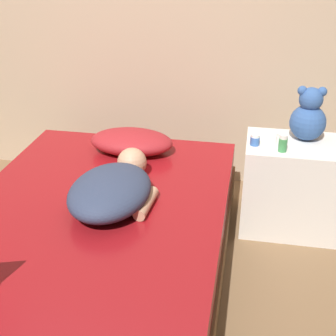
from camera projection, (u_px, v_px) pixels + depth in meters
ground_plane at (92, 287)px, 2.38m from camera, size 12.00×12.00×0.00m
bed at (89, 255)px, 2.29m from camera, size 1.30×2.05×0.41m
nightstand at (291, 186)px, 2.75m from camera, size 0.55×0.40×0.55m
pillow at (131, 142)px, 2.83m from camera, size 0.50×0.31×0.14m
person_lying at (113, 188)px, 2.30m from camera, size 0.42×0.69×0.17m
teddy_bear at (309, 117)px, 2.62m from camera, size 0.20×0.20×0.31m
bottle_white at (280, 140)px, 2.57m from camera, size 0.05×0.05×0.08m
bottle_blue at (255, 140)px, 2.60m from camera, size 0.05×0.05×0.06m
bottle_green at (283, 143)px, 2.51m from camera, size 0.05×0.05×0.10m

